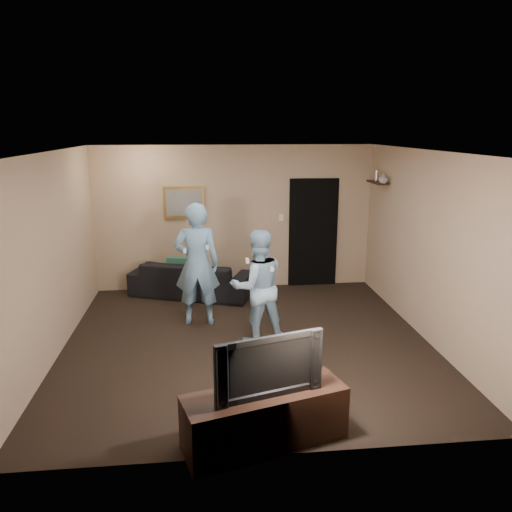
{
  "coord_description": "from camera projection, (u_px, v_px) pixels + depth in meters",
  "views": [
    {
      "loc": [
        -0.56,
        -6.41,
        2.9
      ],
      "look_at": [
        0.15,
        0.3,
        1.15
      ],
      "focal_mm": 35.0,
      "sensor_mm": 36.0,
      "label": 1
    }
  ],
  "objects": [
    {
      "name": "wall_back",
      "position": [
        235.0,
        218.0,
        9.03
      ],
      "size": [
        5.0,
        0.04,
        2.6
      ],
      "primitive_type": "cube",
      "color": "tan",
      "rests_on": "ground"
    },
    {
      "name": "shelf_vase",
      "position": [
        384.0,
        178.0,
        8.16
      ],
      "size": [
        0.17,
        0.17,
        0.16
      ],
      "primitive_type": "imported",
      "rotation": [
        0.0,
        0.0,
        -0.13
      ],
      "color": "#A9A9AD",
      "rests_on": "wall_shelf"
    },
    {
      "name": "wall_left",
      "position": [
        52.0,
        256.0,
        6.37
      ],
      "size": [
        0.04,
        5.0,
        2.6
      ],
      "primitive_type": "cube",
      "color": "tan",
      "rests_on": "ground"
    },
    {
      "name": "light_switch",
      "position": [
        281.0,
        217.0,
        9.1
      ],
      "size": [
        0.08,
        0.02,
        0.12
      ],
      "primitive_type": "cube",
      "color": "silver",
      "rests_on": "wall_back"
    },
    {
      "name": "sofa",
      "position": [
        192.0,
        278.0,
        8.81
      ],
      "size": [
        2.26,
        1.49,
        0.61
      ],
      "primitive_type": "imported",
      "rotation": [
        0.0,
        0.0,
        2.79
      ],
      "color": "black",
      "rests_on": "ground"
    },
    {
      "name": "doorway",
      "position": [
        313.0,
        233.0,
        9.23
      ],
      "size": [
        0.9,
        0.06,
        2.0
      ],
      "primitive_type": "cube",
      "color": "black",
      "rests_on": "ground"
    },
    {
      "name": "painting_frame",
      "position": [
        184.0,
        203.0,
        8.84
      ],
      "size": [
        0.72,
        0.05,
        0.57
      ],
      "primitive_type": "cube",
      "color": "olive",
      "rests_on": "wall_back"
    },
    {
      "name": "throw_pillow",
      "position": [
        180.0,
        269.0,
        8.74
      ],
      "size": [
        0.45,
        0.2,
        0.43
      ],
      "primitive_type": "cube",
      "rotation": [
        0.0,
        0.0,
        -0.15
      ],
      "color": "#1A5042",
      "rests_on": "sofa"
    },
    {
      "name": "wii_player_right",
      "position": [
        258.0,
        286.0,
        6.81
      ],
      "size": [
        0.86,
        0.72,
        1.57
      ],
      "color": "#98C2DD",
      "rests_on": "ground"
    },
    {
      "name": "television",
      "position": [
        265.0,
        363.0,
        4.53
      ],
      "size": [
        1.03,
        0.42,
        0.6
      ],
      "primitive_type": "imported",
      "rotation": [
        0.0,
        0.0,
        0.28
      ],
      "color": "black",
      "rests_on": "tv_console"
    },
    {
      "name": "wall_front",
      "position": [
        273.0,
        322.0,
        4.22
      ],
      "size": [
        5.0,
        0.04,
        2.6
      ],
      "primitive_type": "cube",
      "color": "tan",
      "rests_on": "ground"
    },
    {
      "name": "ceiling",
      "position": [
        246.0,
        151.0,
        6.3
      ],
      "size": [
        5.0,
        5.0,
        0.04
      ],
      "primitive_type": "cube",
      "color": "silver",
      "rests_on": "wall_back"
    },
    {
      "name": "shelf_figurine",
      "position": [
        377.0,
        176.0,
        8.48
      ],
      "size": [
        0.06,
        0.06,
        0.18
      ],
      "primitive_type": "cylinder",
      "color": "silver",
      "rests_on": "wall_shelf"
    },
    {
      "name": "wall_shelf",
      "position": [
        378.0,
        182.0,
        8.43
      ],
      "size": [
        0.2,
        0.6,
        0.03
      ],
      "primitive_type": "cube",
      "color": "black",
      "rests_on": "wall_right"
    },
    {
      "name": "wall_right",
      "position": [
        427.0,
        246.0,
        6.88
      ],
      "size": [
        0.04,
        5.0,
        2.6
      ],
      "primitive_type": "cube",
      "color": "tan",
      "rests_on": "ground"
    },
    {
      "name": "tv_console",
      "position": [
        265.0,
        418.0,
        4.67
      ],
      "size": [
        1.61,
        0.9,
        0.55
      ],
      "primitive_type": "cube",
      "rotation": [
        0.0,
        0.0,
        0.28
      ],
      "color": "black",
      "rests_on": "ground"
    },
    {
      "name": "ground",
      "position": [
        247.0,
        341.0,
        6.95
      ],
      "size": [
        5.0,
        5.0,
        0.0
      ],
      "primitive_type": "plane",
      "color": "black",
      "rests_on": "ground"
    },
    {
      "name": "wii_player_left",
      "position": [
        197.0,
        264.0,
        7.41
      ],
      "size": [
        0.7,
        0.53,
        1.85
      ],
      "color": "#709FC2",
      "rests_on": "ground"
    },
    {
      "name": "painting_canvas",
      "position": [
        184.0,
        203.0,
        8.81
      ],
      "size": [
        0.62,
        0.01,
        0.47
      ],
      "primitive_type": "cube",
      "color": "slate",
      "rests_on": "painting_frame"
    }
  ]
}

